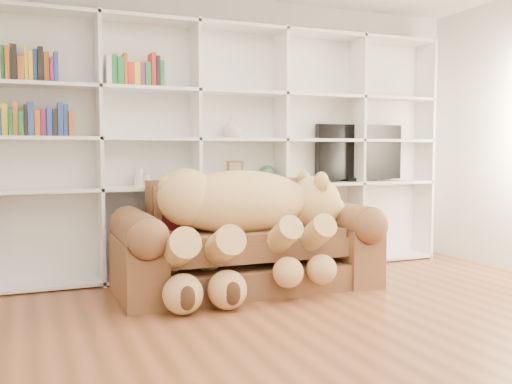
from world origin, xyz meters
name	(u,v)px	position (x,y,z in m)	size (l,w,h in m)	color
floor	(371,346)	(0.00, 0.00, 0.00)	(5.00, 5.00, 0.00)	brown
wall_back	(233,135)	(0.00, 2.50, 1.35)	(5.00, 0.02, 2.70)	silver
bookshelf	(214,139)	(-0.24, 2.36, 1.31)	(4.43, 0.35, 2.40)	white
sofa	(246,248)	(-0.18, 1.67, 0.35)	(2.22, 0.96, 0.93)	brown
teddy_bear	(246,214)	(-0.25, 1.49, 0.66)	(1.80, 0.95, 1.04)	#D7B56B
throw_pillow	(175,214)	(-0.76, 1.83, 0.65)	(0.36, 0.12, 0.36)	maroon
tv	(359,153)	(1.39, 2.35, 1.16)	(1.02, 0.18, 0.60)	black
picture_frame	(235,172)	(-0.05, 2.30, 0.99)	(0.18, 0.03, 0.22)	brown
green_vase	(267,174)	(0.29, 2.30, 0.96)	(0.18, 0.18, 0.18)	#2D583D
figurine_tall	(139,178)	(-0.98, 2.30, 0.95)	(0.08, 0.08, 0.17)	beige
figurine_short	(146,180)	(-0.91, 2.30, 0.92)	(0.07, 0.07, 0.12)	beige
snow_globe	(170,179)	(-0.69, 2.30, 0.93)	(0.13, 0.13, 0.13)	silver
shelf_vase	(232,128)	(-0.08, 2.30, 1.41)	(0.19, 0.19, 0.20)	beige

